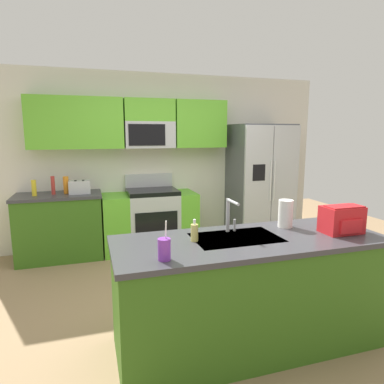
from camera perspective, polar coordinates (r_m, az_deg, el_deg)
ground_plane at (r=3.62m, az=2.46°, el=-18.27°), size 9.00×9.00×0.00m
kitchen_wall_unit at (r=5.18m, az=-6.74°, el=7.21°), size 5.20×0.43×2.60m
back_counter at (r=4.98m, az=-21.50°, el=-5.43°), size 1.13×0.63×0.90m
range_oven at (r=5.04m, az=-7.11°, el=-4.73°), size 1.36×0.61×1.10m
refrigerator at (r=5.45m, az=11.46°, el=1.43°), size 0.90×0.76×1.85m
island_counter at (r=2.85m, az=9.64°, el=-16.28°), size 2.15×0.81×0.90m
toaster at (r=4.81m, az=-18.54°, el=0.79°), size 0.28×0.16×0.18m
pepper_mill at (r=4.87m, az=-22.53°, el=1.05°), size 0.05×0.05×0.25m
bottle_yellow at (r=4.85m, az=-25.25°, el=0.63°), size 0.06×0.06×0.21m
bottle_orange at (r=4.88m, az=-20.60°, el=1.13°), size 0.07×0.07×0.23m
sink_faucet at (r=2.77m, az=6.50°, el=-3.49°), size 0.08×0.21×0.28m
drink_cup_purple at (r=2.20m, az=-4.74°, el=-9.64°), size 0.08×0.08×0.26m
soap_dispenser at (r=2.56m, az=0.42°, el=-6.87°), size 0.06×0.06×0.17m
paper_towel_roll at (r=3.03m, az=15.59°, el=-3.55°), size 0.12×0.12×0.24m
backpack at (r=3.02m, az=24.14°, el=-4.20°), size 0.32×0.22×0.23m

